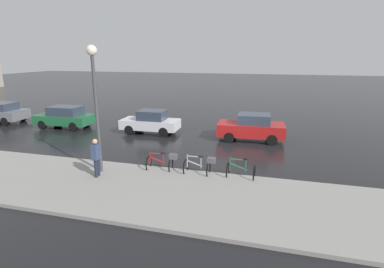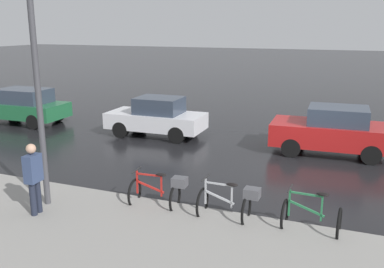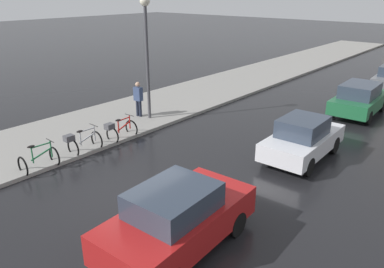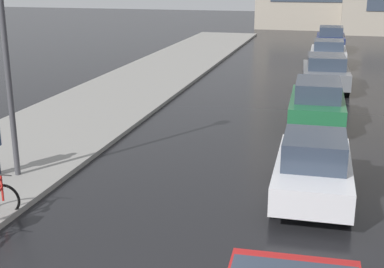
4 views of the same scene
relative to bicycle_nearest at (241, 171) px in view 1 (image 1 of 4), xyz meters
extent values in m
plane|color=black|center=(3.81, 0.78, -0.40)|extent=(140.00, 140.00, 0.00)
torus|color=black|center=(0.02, 0.56, -0.05)|extent=(0.70, 0.09, 0.70)
torus|color=black|center=(-0.02, -0.56, -0.05)|extent=(0.70, 0.09, 0.70)
cube|color=#237042|center=(-0.01, -0.20, 0.24)|extent=(0.04, 0.04, 0.57)
cube|color=#237042|center=(0.02, 0.47, 0.25)|extent=(0.04, 0.04, 0.60)
cube|color=#237042|center=(0.01, 0.14, 0.50)|extent=(0.06, 0.67, 0.04)
cube|color=#237042|center=(0.00, 0.11, 0.18)|extent=(0.07, 0.76, 0.27)
ellipsoid|color=black|center=(-0.01, -0.20, 0.56)|extent=(0.15, 0.27, 0.07)
cylinder|color=black|center=(0.02, 0.47, 0.57)|extent=(0.50, 0.05, 0.03)
torus|color=black|center=(-0.08, 2.41, -0.03)|extent=(0.73, 0.07, 0.72)
torus|color=black|center=(-0.09, 1.38, -0.03)|extent=(0.73, 0.07, 0.72)
cube|color=#ADAFB5|center=(-0.09, 1.72, 0.23)|extent=(0.04, 0.04, 0.53)
cube|color=#ADAFB5|center=(-0.08, 2.34, 0.27)|extent=(0.04, 0.04, 0.61)
cube|color=#ADAFB5|center=(-0.08, 2.03, 0.49)|extent=(0.04, 0.62, 0.04)
cube|color=#ADAFB5|center=(-0.08, 2.00, 0.18)|extent=(0.04, 0.71, 0.26)
ellipsoid|color=black|center=(-0.09, 1.72, 0.52)|extent=(0.14, 0.26, 0.07)
cylinder|color=black|center=(-0.08, 2.34, 0.59)|extent=(0.50, 0.03, 0.03)
cube|color=#4C4C51|center=(-0.09, 1.26, 0.39)|extent=(0.28, 0.34, 0.22)
torus|color=black|center=(-0.09, 4.17, -0.04)|extent=(0.71, 0.10, 0.71)
torus|color=black|center=(-0.02, 3.12, -0.04)|extent=(0.71, 0.10, 0.71)
cube|color=red|center=(-0.04, 3.47, 0.22)|extent=(0.04, 0.04, 0.52)
cube|color=red|center=(-0.08, 4.09, 0.25)|extent=(0.04, 0.04, 0.58)
cube|color=red|center=(-0.06, 3.78, 0.47)|extent=(0.07, 0.63, 0.04)
cube|color=red|center=(-0.06, 3.75, 0.17)|extent=(0.08, 0.72, 0.26)
ellipsoid|color=black|center=(-0.04, 3.47, 0.51)|extent=(0.16, 0.27, 0.07)
cylinder|color=black|center=(-0.08, 4.09, 0.56)|extent=(0.50, 0.06, 0.03)
cube|color=#4C4C51|center=(-0.01, 3.01, 0.38)|extent=(0.30, 0.36, 0.22)
cube|color=#AD1919|center=(6.33, 0.07, 0.30)|extent=(2.03, 4.12, 0.75)
cube|color=#2D3847|center=(6.34, -0.10, 0.96)|extent=(1.60, 2.00, 0.59)
cylinder|color=black|center=(5.45, 1.28, -0.08)|extent=(0.25, 0.65, 0.64)
cylinder|color=black|center=(7.10, 1.36, -0.08)|extent=(0.25, 0.65, 0.64)
cylinder|color=black|center=(5.57, -1.22, -0.08)|extent=(0.25, 0.65, 0.64)
cylinder|color=black|center=(7.21, -1.15, -0.08)|extent=(0.25, 0.65, 0.64)
cube|color=silver|center=(6.32, 6.76, 0.23)|extent=(1.77, 3.89, 0.62)
cube|color=#2D3847|center=(6.33, 6.61, 0.86)|extent=(1.42, 1.79, 0.63)
cylinder|color=black|center=(5.55, 7.94, -0.08)|extent=(0.23, 0.64, 0.64)
cylinder|color=black|center=(7.04, 7.97, -0.08)|extent=(0.23, 0.64, 0.64)
cylinder|color=black|center=(5.60, 5.55, -0.08)|extent=(0.23, 0.64, 0.64)
cylinder|color=black|center=(7.09, 5.58, -0.08)|extent=(0.23, 0.64, 0.64)
cube|color=#1E6038|center=(6.17, 13.40, 0.24)|extent=(1.94, 4.09, 0.64)
cube|color=#2D3847|center=(6.18, 13.24, 0.87)|extent=(1.55, 2.26, 0.62)
cylinder|color=black|center=(5.33, 14.63, -0.08)|extent=(0.24, 0.65, 0.64)
cylinder|color=black|center=(6.94, 14.68, -0.08)|extent=(0.24, 0.65, 0.64)
cylinder|color=black|center=(5.41, 12.13, -0.08)|extent=(0.24, 0.65, 0.64)
cylinder|color=black|center=(7.02, 12.18, -0.08)|extent=(0.24, 0.65, 0.64)
cube|color=#2D3847|center=(6.33, 19.28, 0.90)|extent=(1.73, 2.23, 0.57)
cylinder|color=black|center=(5.52, 18.13, -0.08)|extent=(0.26, 0.65, 0.64)
cylinder|color=black|center=(7.27, 18.24, -0.08)|extent=(0.26, 0.65, 0.64)
cylinder|color=#1E2333|center=(-1.63, 5.90, 0.06)|extent=(0.14, 0.14, 0.91)
cylinder|color=#1E2333|center=(-1.45, 5.91, 0.06)|extent=(0.14, 0.14, 0.91)
cube|color=navy|center=(-1.54, 5.91, 0.83)|extent=(0.41, 0.27, 0.63)
sphere|color=tan|center=(-1.54, 5.91, 1.29)|extent=(0.22, 0.22, 0.22)
cylinder|color=#424247|center=(-0.98, 6.06, 2.18)|extent=(0.14, 0.14, 5.16)
sphere|color=#F2EACC|center=(-0.98, 6.06, 4.94)|extent=(0.43, 0.43, 0.43)
camera|label=1|loc=(-11.98, -1.07, 4.77)|focal=28.00mm
camera|label=2|loc=(-8.61, -0.73, 3.92)|focal=40.00mm
camera|label=3|loc=(11.39, -5.38, 5.39)|focal=35.00mm
camera|label=4|loc=(6.55, -5.13, 4.66)|focal=50.00mm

